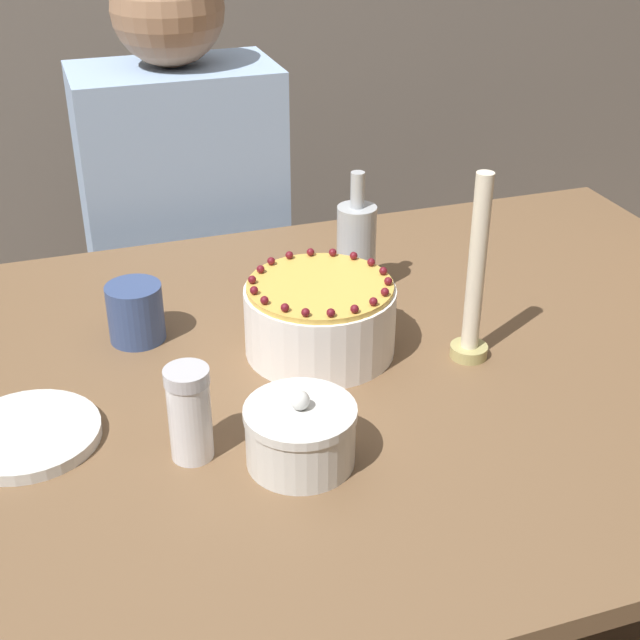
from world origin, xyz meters
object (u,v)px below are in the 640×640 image
Objects in this scene: sugar_bowl at (300,435)px; sugar_shaker at (190,413)px; person_man_blue_shirt at (190,291)px; bottle at (356,247)px; candle at (475,286)px; cake at (320,318)px.

sugar_shaker is (-0.12, 0.05, 0.02)m from sugar_bowl.
bottle is at bearing 111.69° from person_man_blue_shirt.
sugar_bowl is 0.47m from bottle.
sugar_bowl is at bearing -153.04° from candle.
sugar_shaker reaches higher than sugar_bowl.
cake is 1.61× the size of sugar_bowl.
sugar_bowl is 0.66× the size of bottle.
sugar_shaker is 0.50m from bottle.
cake is 0.30m from sugar_shaker.
cake is 0.23m from candle.
person_man_blue_shirt is (-0.08, 0.66, -0.27)m from cake.
sugar_shaker is 0.10× the size of person_man_blue_shirt.
person_man_blue_shirt reaches higher than bottle.
sugar_bowl is 0.11× the size of person_man_blue_shirt.
person_man_blue_shirt is at bearing 110.60° from candle.
cake is 0.78× the size of candle.
cake is 0.27m from sugar_bowl.
candle is 0.87m from person_man_blue_shirt.
candle is (0.43, 0.10, 0.05)m from sugar_shaker.
bottle is (0.12, 0.16, 0.02)m from cake.
sugar_shaker is at bearing -166.58° from candle.
candle is (0.20, -0.09, 0.06)m from cake.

